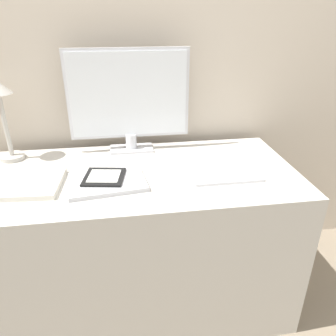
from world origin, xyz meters
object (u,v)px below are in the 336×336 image
monitor (129,99)px  desk_lamp (1,106)px  laptop (107,182)px  keyboard (227,177)px  notebook (32,184)px  ereader (104,177)px

monitor → desk_lamp: size_ratio=1.55×
laptop → desk_lamp: bearing=144.4°
monitor → keyboard: (0.37, -0.37, -0.25)m
monitor → desk_lamp: monitor is taller
laptop → desk_lamp: (-0.44, 0.31, 0.24)m
keyboard → notebook: (-0.77, 0.05, 0.00)m
keyboard → notebook: bearing=176.0°
notebook → laptop: bearing=-5.3°
keyboard → desk_lamp: size_ratio=0.80×
monitor → keyboard: bearing=-44.8°
laptop → notebook: (-0.29, 0.03, 0.00)m
laptop → keyboard: bearing=-3.1°
monitor → laptop: size_ratio=1.75×
laptop → desk_lamp: size_ratio=0.89×
keyboard → laptop: size_ratio=0.90×
ereader → laptop: bearing=-61.9°
ereader → notebook: bearing=178.6°
ereader → notebook: (-0.28, 0.01, -0.01)m
monitor → notebook: size_ratio=2.24×
ereader → notebook: ereader is taller
monitor → laptop: (-0.11, -0.34, -0.24)m
desk_lamp → laptop: bearing=-35.6°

